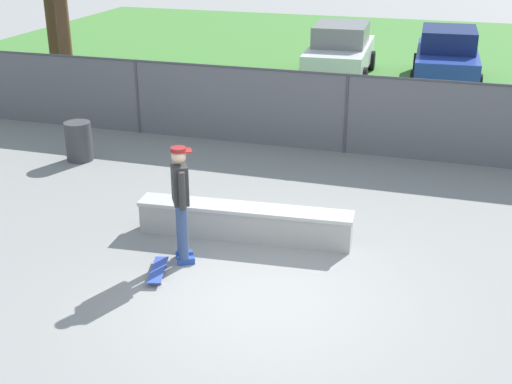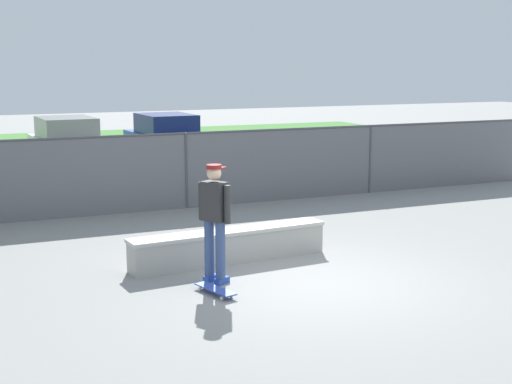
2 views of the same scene
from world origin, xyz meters
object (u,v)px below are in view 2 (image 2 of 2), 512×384
object	(u,v)px
concrete_ledge	(230,246)
skateboard	(215,289)
car_white	(68,144)
car_blue	(168,139)
skateboarder	(215,217)

from	to	relation	value
concrete_ledge	skateboard	xyz separation A→B (m)	(-0.85, -1.56, -0.21)
concrete_ledge	car_white	size ratio (longest dim) A/B	0.83
skateboard	car_white	size ratio (longest dim) A/B	0.19
concrete_ledge	car_blue	distance (m)	12.35
concrete_ledge	car_blue	xyz separation A→B (m)	(2.59, 12.06, 0.56)
skateboard	car_white	distance (m)	13.52
concrete_ledge	car_blue	bearing A→B (deg)	77.88
concrete_ledge	skateboarder	bearing A→B (deg)	-122.11
skateboarder	car_blue	distance (m)	13.50
car_white	skateboard	bearing A→B (deg)	-90.64
concrete_ledge	car_white	world-z (taller)	car_white
concrete_ledge	car_blue	size ratio (longest dim) A/B	0.83
car_white	skateboarder	bearing A→B (deg)	-89.83
concrete_ledge	skateboard	world-z (taller)	concrete_ledge
skateboarder	concrete_ledge	bearing A→B (deg)	57.89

